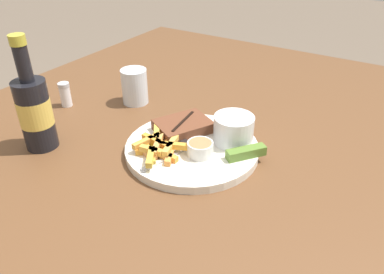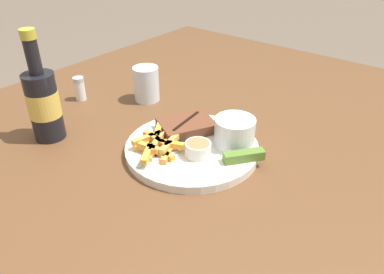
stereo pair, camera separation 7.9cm
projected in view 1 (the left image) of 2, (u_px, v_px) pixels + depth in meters
dining_table at (192, 175)px, 0.85m from camera, size 1.56×1.30×0.76m
dinner_plate at (192, 148)px, 0.81m from camera, size 0.29×0.29×0.02m
steak_portion at (183, 126)px, 0.85m from camera, size 0.15×0.13×0.03m
fries_pile at (158, 147)px, 0.77m from camera, size 0.15×0.14×0.02m
coleslaw_cup at (234, 128)px, 0.80m from camera, size 0.09×0.09×0.06m
dipping_sauce_cup at (200, 148)px, 0.76m from camera, size 0.05×0.05×0.03m
pickle_spear at (246, 153)px, 0.76m from camera, size 0.08×0.07×0.02m
fork_utensil at (166, 158)px, 0.76m from camera, size 0.13×0.04×0.00m
knife_utensil at (179, 139)px, 0.82m from camera, size 0.08×0.16×0.01m
beer_bottle at (35, 110)px, 0.79m from camera, size 0.07×0.07×0.25m
drinking_glass at (135, 86)px, 1.00m from camera, size 0.07×0.07×0.09m
salt_shaker at (65, 94)px, 0.99m from camera, size 0.03×0.03×0.07m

